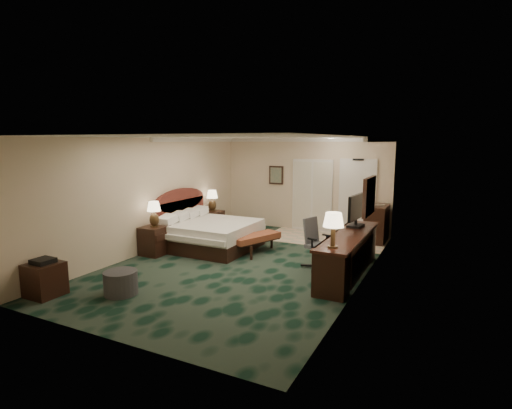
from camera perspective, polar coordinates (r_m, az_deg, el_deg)
The scene contains 26 objects.
floor at distance 8.72m, azimuth -1.61°, elevation -8.43°, with size 5.00×7.50×0.00m, color black.
ceiling at distance 8.32m, azimuth -1.70°, elevation 9.60°, with size 5.00×7.50×0.00m, color silver.
wall_back at distance 11.83m, azimuth 6.97°, elevation 2.83°, with size 5.00×0.00×2.70m, color beige.
wall_front at distance 5.47m, azimuth -20.62°, elevation -4.98°, with size 5.00×0.00×2.70m, color beige.
wall_left at distance 9.84m, azimuth -14.60°, elevation 1.35°, with size 0.00×7.50×2.70m, color beige.
wall_right at distance 7.58m, azimuth 15.26°, elevation -0.92°, with size 0.00×7.50×2.70m, color beige.
crown_molding at distance 8.32m, azimuth -1.69°, elevation 9.26°, with size 5.00×7.50×0.10m, color silver, non-canonical shape.
tile_patch at distance 10.99m, azimuth 9.78°, elevation -4.84°, with size 3.20×1.70×0.01m, color #BCB398.
headboard at distance 10.66m, azimuth -10.69°, elevation -1.47°, with size 0.12×2.00×1.40m, color #4B1D16, non-canonical shape.
entry_door at distance 11.41m, azimuth 14.24°, elevation 0.88°, with size 1.02×0.06×2.18m, color silver.
closet_doors at distance 11.74m, azimuth 8.03°, elevation 1.29°, with size 1.20×0.06×2.10m, color beige.
wall_art at distance 12.10m, azimuth 2.90°, elevation 4.21°, with size 0.45×0.06×0.55m, color #45685B.
wall_mirror at distance 8.14m, azimuth 15.88°, elevation 1.15°, with size 0.05×0.95×0.75m, color white.
bed at distance 9.93m, azimuth -6.50°, elevation -4.33°, with size 2.08×1.93×0.66m, color white.
nightstand_near at distance 9.62m, azimuth -14.25°, elevation -4.99°, with size 0.53×0.61×0.66m, color black.
nightstand_far at distance 11.57m, azimuth -6.24°, elevation -2.48°, with size 0.50×0.58×0.63m, color black.
lamp_near at distance 9.46m, azimuth -14.35°, elevation -1.35°, with size 0.31×0.31×0.59m, color black, non-canonical shape.
lamp_far at distance 11.49m, azimuth -6.27°, elevation 0.55°, with size 0.32×0.32×0.60m, color black, non-canonical shape.
bed_bench at distance 9.48m, azimuth -0.09°, elevation -5.62°, with size 0.45×1.30×0.44m, color brown.
ottoman at distance 7.39m, azimuth -18.76°, elevation -10.53°, with size 0.57×0.57×0.41m, color #27262D.
side_table at distance 7.80m, azimuth -27.95°, elevation -9.44°, with size 0.53×0.53×0.57m, color black.
desk at distance 8.09m, azimuth 13.03°, elevation -7.02°, with size 0.62×2.87×0.83m, color black.
tv at distance 8.63m, azimuth 14.11°, elevation -0.87°, with size 0.07×0.89×0.69m, color black.
desk_lamp at distance 6.88m, azimuth 10.97°, elevation -3.57°, with size 0.35×0.35×0.62m, color black, non-canonical shape.
desk_chair at distance 8.38m, azimuth 9.06°, elevation -5.58°, with size 0.60×0.57×1.04m, color #42434E, non-canonical shape.
minibar at distance 10.88m, azimuth 16.84°, elevation -2.64°, with size 0.51×0.92×0.97m, color black.
Camera 1 is at (3.93, -7.33, 2.62)m, focal length 28.00 mm.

